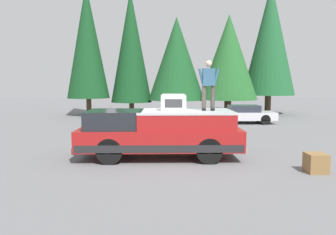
% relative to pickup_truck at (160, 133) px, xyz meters
% --- Properties ---
extents(ground_plane, '(90.00, 90.00, 0.00)m').
position_rel_pickup_truck_xyz_m(ground_plane, '(-0.09, -0.34, -0.87)').
color(ground_plane, slate).
extents(pickup_truck, '(2.01, 5.54, 1.65)m').
position_rel_pickup_truck_xyz_m(pickup_truck, '(0.00, 0.00, 0.00)').
color(pickup_truck, maroon).
rests_on(pickup_truck, ground).
extents(compressor_unit, '(0.65, 0.84, 0.56)m').
position_rel_pickup_truck_xyz_m(compressor_unit, '(-0.00, -0.46, 1.05)').
color(compressor_unit, silver).
rests_on(compressor_unit, pickup_truck).
extents(person_on_truck_bed, '(0.29, 0.72, 1.69)m').
position_rel_pickup_truck_xyz_m(person_on_truck_bed, '(-0.06, -1.65, 1.68)').
color(person_on_truck_bed, '#423D38').
rests_on(person_on_truck_bed, pickup_truck).
extents(parked_car_silver, '(1.64, 4.10, 1.16)m').
position_rel_pickup_truck_xyz_m(parked_car_silver, '(9.49, -5.23, -0.29)').
color(parked_car_silver, silver).
rests_on(parked_car_silver, ground).
extents(wooden_crate, '(0.56, 0.56, 0.56)m').
position_rel_pickup_truck_xyz_m(wooden_crate, '(-1.94, -4.54, -0.59)').
color(wooden_crate, olive).
rests_on(wooden_crate, ground).
extents(conifer_far_left, '(4.16, 4.16, 10.64)m').
position_rel_pickup_truck_xyz_m(conifer_far_left, '(15.73, -8.89, 5.22)').
color(conifer_far_left, '#4C3826').
rests_on(conifer_far_left, ground).
extents(conifer_left, '(4.44, 4.44, 7.71)m').
position_rel_pickup_truck_xyz_m(conifer_left, '(13.82, -5.15, 3.62)').
color(conifer_left, '#4C3826').
rests_on(conifer_left, ground).
extents(conifer_center_left, '(4.45, 4.45, 7.70)m').
position_rel_pickup_truck_xyz_m(conifer_center_left, '(14.77, -1.23, 3.58)').
color(conifer_center_left, '#4C3826').
rests_on(conifer_center_left, ground).
extents(conifer_center_right, '(3.29, 3.29, 9.99)m').
position_rel_pickup_truck_xyz_m(conifer_center_right, '(15.60, 2.42, 4.62)').
color(conifer_center_right, '#4C3826').
rests_on(conifer_center_right, ground).
extents(conifer_right, '(3.29, 3.29, 10.21)m').
position_rel_pickup_truck_xyz_m(conifer_right, '(14.79, 5.74, 4.91)').
color(conifer_right, '#4C3826').
rests_on(conifer_right, ground).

